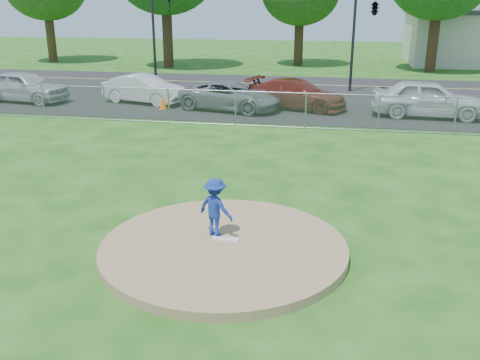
# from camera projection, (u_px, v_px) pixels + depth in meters

# --- Properties ---
(ground) EXTENTS (120.00, 120.00, 0.00)m
(ground) POSITION_uv_depth(u_px,v_px,m) (276.00, 139.00, 21.03)
(ground) COLOR #194C10
(ground) RESTS_ON ground
(pitchers_mound) EXTENTS (5.40, 5.40, 0.20)m
(pitchers_mound) POSITION_uv_depth(u_px,v_px,m) (224.00, 248.00, 11.69)
(pitchers_mound) COLOR #8F724E
(pitchers_mound) RESTS_ON ground
(pitching_rubber) EXTENTS (0.60, 0.15, 0.04)m
(pitching_rubber) POSITION_uv_depth(u_px,v_px,m) (226.00, 239.00, 11.84)
(pitching_rubber) COLOR white
(pitching_rubber) RESTS_ON pitchers_mound
(chain_link_fence) EXTENTS (40.00, 0.06, 1.50)m
(chain_link_fence) POSITION_uv_depth(u_px,v_px,m) (282.00, 110.00, 22.64)
(chain_link_fence) COLOR gray
(chain_link_fence) RESTS_ON ground
(parking_lot) EXTENTS (50.00, 8.00, 0.01)m
(parking_lot) POSITION_uv_depth(u_px,v_px,m) (291.00, 107.00, 27.07)
(parking_lot) COLOR black
(parking_lot) RESTS_ON ground
(street) EXTENTS (60.00, 7.00, 0.01)m
(street) POSITION_uv_depth(u_px,v_px,m) (301.00, 84.00, 34.05)
(street) COLOR black
(street) RESTS_ON ground
(traffic_signal_left) EXTENTS (1.28, 0.20, 5.60)m
(traffic_signal_left) POSITION_uv_depth(u_px,v_px,m) (157.00, 30.00, 32.57)
(traffic_signal_left) COLOR black
(traffic_signal_left) RESTS_ON ground
(traffic_signal_center) EXTENTS (1.42, 2.48, 5.60)m
(traffic_signal_center) POSITION_uv_depth(u_px,v_px,m) (373.00, 10.00, 30.02)
(traffic_signal_center) COLOR black
(traffic_signal_center) RESTS_ON ground
(pitcher) EXTENTS (1.00, 0.81, 1.34)m
(pitcher) POSITION_uv_depth(u_px,v_px,m) (215.00, 207.00, 11.89)
(pitcher) COLOR navy
(pitcher) RESTS_ON pitchers_mound
(traffic_cone) EXTENTS (0.36, 0.36, 0.70)m
(traffic_cone) POSITION_uv_depth(u_px,v_px,m) (163.00, 102.00, 26.46)
(traffic_cone) COLOR orange
(traffic_cone) RESTS_ON parking_lot
(parked_car_silver) EXTENTS (4.95, 2.58, 1.61)m
(parked_car_silver) POSITION_uv_depth(u_px,v_px,m) (25.00, 86.00, 28.21)
(parked_car_silver) COLOR #B5B5BA
(parked_car_silver) RESTS_ON parking_lot
(parked_car_white) EXTENTS (4.66, 2.64, 1.45)m
(parked_car_white) POSITION_uv_depth(u_px,v_px,m) (144.00, 89.00, 27.90)
(parked_car_white) COLOR silver
(parked_car_white) RESTS_ON parking_lot
(parked_car_gray) EXTENTS (5.37, 3.43, 1.38)m
(parked_car_gray) POSITION_uv_depth(u_px,v_px,m) (230.00, 96.00, 26.18)
(parked_car_gray) COLOR slate
(parked_car_gray) RESTS_ON parking_lot
(parked_car_darkred) EXTENTS (5.39, 3.49, 1.45)m
(parked_car_darkred) POSITION_uv_depth(u_px,v_px,m) (297.00, 94.00, 26.49)
(parked_car_darkred) COLOR maroon
(parked_car_darkred) RESTS_ON parking_lot
(parked_car_pearl) EXTENTS (5.15, 2.32, 1.72)m
(parked_car_pearl) POSITION_uv_depth(u_px,v_px,m) (428.00, 98.00, 24.58)
(parked_car_pearl) COLOR silver
(parked_car_pearl) RESTS_ON parking_lot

